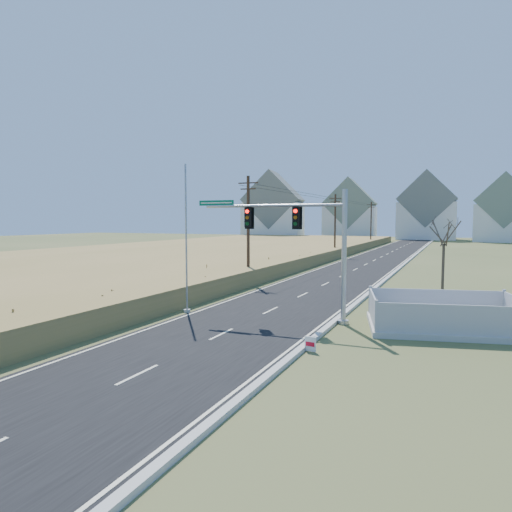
{
  "coord_description": "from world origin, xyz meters",
  "views": [
    {
      "loc": [
        9.76,
        -20.16,
        5.28
      ],
      "look_at": [
        0.13,
        1.64,
        3.4
      ],
      "focal_mm": 32.0,
      "sensor_mm": 36.0,
      "label": 1
    }
  ],
  "objects": [
    {
      "name": "open_sign",
      "position": [
        4.5,
        -2.86,
        0.32
      ],
      "size": [
        0.48,
        0.13,
        0.6
      ],
      "rotation": [
        0.0,
        0.0,
        -0.14
      ],
      "color": "white",
      "rests_on": "ground"
    },
    {
      "name": "reed_marsh",
      "position": [
        -24.0,
        40.0,
        0.65
      ],
      "size": [
        38.0,
        110.0,
        1.3
      ],
      "primitive_type": "cube",
      "color": "#A18049",
      "rests_on": "ground"
    },
    {
      "name": "condo_ne",
      "position": [
        20.0,
        104.0,
        6.84
      ],
      "size": [
        14.12,
        10.51,
        16.52
      ],
      "rotation": [
        0.0,
        0.0,
        -0.1
      ],
      "color": "silver",
      "rests_on": "ground"
    },
    {
      "name": "flagpole",
      "position": [
        -4.3,
        1.85,
        3.36
      ],
      "size": [
        0.38,
        0.38,
        8.42
      ],
      "color": "#B7B5AD",
      "rests_on": "ground"
    },
    {
      "name": "utility_pole_near",
      "position": [
        -6.5,
        15.0,
        4.68
      ],
      "size": [
        1.8,
        0.26,
        9.0
      ],
      "color": "#422D1E",
      "rests_on": "ground"
    },
    {
      "name": "road",
      "position": [
        0.0,
        50.0,
        0.03
      ],
      "size": [
        8.0,
        180.0,
        0.06
      ],
      "primitive_type": "cube",
      "color": "black",
      "rests_on": "ground"
    },
    {
      "name": "curb",
      "position": [
        4.15,
        50.0,
        0.09
      ],
      "size": [
        0.3,
        180.0,
        0.18
      ],
      "primitive_type": "cube",
      "color": "#B2AFA8",
      "rests_on": "ground"
    },
    {
      "name": "fence_enclosure",
      "position": [
        9.31,
        3.39,
        0.3
      ],
      "size": [
        7.94,
        6.28,
        1.61
      ],
      "rotation": [
        0.0,
        0.0,
        0.23
      ],
      "color": "#B7B5AD",
      "rests_on": "ground"
    },
    {
      "name": "bare_tree",
      "position": [
        9.01,
        10.73,
        4.63
      ],
      "size": [
        2.17,
        2.17,
        5.75
      ],
      "color": "#4C3F33",
      "rests_on": "ground"
    },
    {
      "name": "traffic_signal_mast",
      "position": [
        2.72,
        2.53,
        4.23
      ],
      "size": [
        8.58,
        0.59,
        6.83
      ],
      "rotation": [
        0.0,
        0.0,
        0.02
      ],
      "color": "#9EA0A5",
      "rests_on": "ground"
    },
    {
      "name": "condo_nw",
      "position": [
        -38.0,
        100.0,
        7.7
      ],
      "size": [
        17.69,
        13.38,
        19.05
      ],
      "rotation": [
        0.0,
        0.0,
        0.14
      ],
      "color": "silver",
      "rests_on": "ground"
    },
    {
      "name": "utility_pole_far",
      "position": [
        -6.5,
        75.0,
        4.68
      ],
      "size": [
        1.8,
        0.26,
        9.0
      ],
      "color": "#422D1E",
      "rests_on": "ground"
    },
    {
      "name": "utility_pole_mid",
      "position": [
        -6.5,
        45.0,
        4.68
      ],
      "size": [
        1.8,
        0.26,
        9.0
      ],
      "color": "#422D1E",
      "rests_on": "ground"
    },
    {
      "name": "ground",
      "position": [
        0.0,
        0.0,
        0.0
      ],
      "size": [
        260.0,
        260.0,
        0.0
      ],
      "primitive_type": "plane",
      "color": "#444F26",
      "rests_on": "ground"
    },
    {
      "name": "condo_n",
      "position": [
        2.0,
        112.0,
        7.61
      ],
      "size": [
        15.27,
        10.2,
        18.54
      ],
      "color": "silver",
      "rests_on": "ground"
    },
    {
      "name": "condo_nnw",
      "position": [
        -18.0,
        108.0,
        6.94
      ],
      "size": [
        14.93,
        11.17,
        17.03
      ],
      "rotation": [
        0.0,
        0.0,
        0.07
      ],
      "color": "silver",
      "rests_on": "ground"
    }
  ]
}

